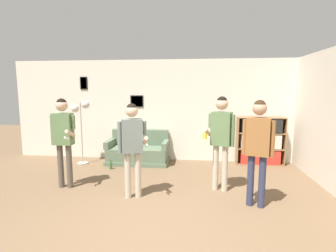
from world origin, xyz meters
name	(u,v)px	position (x,y,z in m)	size (l,w,h in m)	color
ground_plane	(139,242)	(0.00, 0.00, 0.00)	(20.00, 20.00, 0.00)	brown
wall_back	(171,111)	(0.00, 3.99, 1.35)	(8.77, 0.08, 2.70)	silver
couch	(138,152)	(-0.82, 3.57, 0.28)	(1.59, 0.80, 0.84)	#5B7056
bookshelf	(260,141)	(2.32, 3.77, 0.61)	(1.18, 0.30, 1.22)	olive
floor_lamp	(81,115)	(-2.23, 3.29, 1.28)	(0.49, 0.28, 1.64)	#ADA89E
person_player_foreground_left	(63,133)	(-1.85, 1.67, 1.08)	(0.50, 0.47, 1.75)	brown
person_player_foreground_center	(132,141)	(-0.41, 1.35, 1.03)	(0.57, 0.42, 1.68)	#B7AD99
person_watcher_holding_cup	(221,133)	(1.15, 1.86, 1.12)	(0.58, 0.39, 1.79)	#B7AD99
person_spectator_near_bookshelf	(258,142)	(1.69, 1.23, 1.09)	(0.47, 0.31, 1.76)	#2D334C
bottle_on_floor	(111,165)	(-1.36, 2.93, 0.09)	(0.07, 0.07, 0.23)	#3D6638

